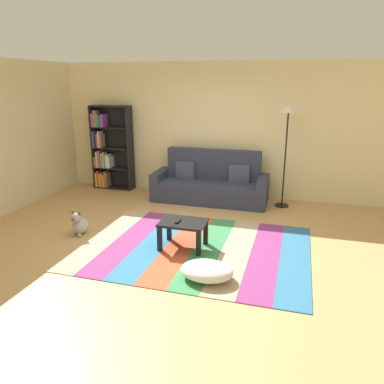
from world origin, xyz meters
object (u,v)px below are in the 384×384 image
(couch, at_px, (211,184))
(tv_remote, at_px, (178,221))
(standing_lamp, at_px, (288,122))
(bookshelf, at_px, (108,150))
(dog, at_px, (79,224))
(pouf, at_px, (207,271))
(coffee_table, at_px, (183,227))

(couch, distance_m, tv_remote, 2.32)
(couch, relative_size, standing_lamp, 1.18)
(bookshelf, height_order, tv_remote, bookshelf)
(dog, bearing_deg, bookshelf, 108.30)
(standing_lamp, xyz_separation_m, tv_remote, (-1.33, -2.35, -1.18))
(pouf, distance_m, dog, 2.39)
(tv_remote, bearing_deg, coffee_table, 29.91)
(coffee_table, distance_m, dog, 1.72)
(couch, xyz_separation_m, standing_lamp, (1.41, 0.03, 1.26))
(bookshelf, relative_size, dog, 4.57)
(couch, height_order, pouf, couch)
(pouf, bearing_deg, coffee_table, 125.01)
(bookshelf, height_order, standing_lamp, standing_lamp)
(couch, xyz_separation_m, coffee_table, (0.15, -2.28, -0.01))
(dog, distance_m, tv_remote, 1.66)
(couch, distance_m, dog, 2.75)
(standing_lamp, bearing_deg, pouf, -103.06)
(couch, bearing_deg, coffee_table, -86.31)
(pouf, height_order, standing_lamp, standing_lamp)
(couch, bearing_deg, pouf, -77.28)
(pouf, bearing_deg, tv_remote, 129.35)
(pouf, bearing_deg, couch, 102.72)
(bookshelf, bearing_deg, standing_lamp, -3.81)
(dog, bearing_deg, tv_remote, -2.00)
(pouf, relative_size, tv_remote, 4.30)
(bookshelf, relative_size, coffee_table, 2.82)
(coffee_table, relative_size, tv_remote, 4.31)
(couch, relative_size, tv_remote, 15.07)
(bookshelf, xyz_separation_m, dog, (0.84, -2.55, -0.70))
(coffee_table, relative_size, pouf, 1.00)
(coffee_table, relative_size, standing_lamp, 0.34)
(bookshelf, bearing_deg, coffee_table, -45.22)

